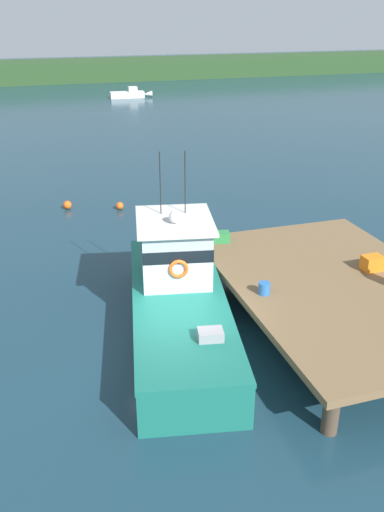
{
  "coord_description": "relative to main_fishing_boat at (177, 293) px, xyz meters",
  "views": [
    {
      "loc": [
        -3.34,
        -11.84,
        8.34
      ],
      "look_at": [
        1.2,
        2.6,
        1.4
      ],
      "focal_mm": 37.85,
      "sensor_mm": 36.0,
      "label": 1
    }
  ],
  "objects": [
    {
      "name": "main_fishing_boat",
      "position": [
        0.0,
        0.0,
        0.0
      ],
      "size": [
        4.03,
        9.97,
        4.8
      ],
      "color": "#196B5B",
      "rests_on": "ground"
    },
    {
      "name": "dock",
      "position": [
        4.49,
        -1.15,
        0.07
      ],
      "size": [
        6.0,
        9.0,
        1.2
      ],
      "color": "#4C3D2D",
      "rests_on": "ground"
    },
    {
      "name": "mooring_buoy_channel_marker",
      "position": [
        -2.08,
        11.02,
        -0.81
      ],
      "size": [
        0.39,
        0.39,
        0.39
      ],
      "primitive_type": "sphere",
      "color": "#EA5B19",
      "rests_on": "ground"
    },
    {
      "name": "crate_stack_near_edge",
      "position": [
        5.88,
        -0.71,
        0.42
      ],
      "size": [
        0.61,
        0.45,
        0.45
      ],
      "primitive_type": "cube",
      "rotation": [
        0.0,
        0.0,
        0.02
      ],
      "color": "orange",
      "rests_on": "dock"
    },
    {
      "name": "far_shoreline",
      "position": [
        -0.31,
        60.85,
        0.19
      ],
      "size": [
        120.0,
        8.0,
        2.4
      ],
      "primitive_type": "cube",
      "color": "#284723",
      "rests_on": "ground"
    },
    {
      "name": "mooring_buoy_inshore",
      "position": [
        0.19,
        10.24,
        -0.83
      ],
      "size": [
        0.35,
        0.35,
        0.35
      ],
      "primitive_type": "sphere",
      "color": "#EA5B19",
      "rests_on": "ground"
    },
    {
      "name": "bait_bucket",
      "position": [
        2.16,
        -1.12,
        0.36
      ],
      "size": [
        0.32,
        0.32,
        0.34
      ],
      "primitive_type": "cylinder",
      "color": "#2866B2",
      "rests_on": "dock"
    },
    {
      "name": "crate_single_far",
      "position": [
        2.29,
        2.71,
        0.36
      ],
      "size": [
        0.68,
        0.55,
        0.33
      ],
      "primitive_type": "cube",
      "rotation": [
        0.0,
        0.0,
        -0.2
      ],
      "color": "#2D8442",
      "rests_on": "dock"
    },
    {
      "name": "ground_plane",
      "position": [
        -0.31,
        -1.15,
        -1.01
      ],
      "size": [
        200.0,
        200.0,
        0.0
      ],
      "primitive_type": "plane",
      "color": "#193847"
    },
    {
      "name": "moored_boat_outer_mooring",
      "position": [
        7.5,
        43.74,
        -0.63
      ],
      "size": [
        4.35,
        1.25,
        1.1
      ],
      "color": "white",
      "rests_on": "ground"
    }
  ]
}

